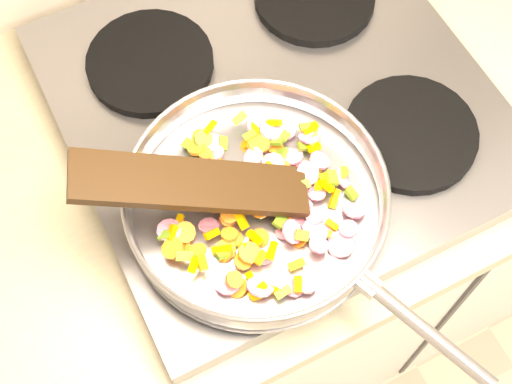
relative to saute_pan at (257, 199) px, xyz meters
name	(u,v)px	position (x,y,z in m)	size (l,w,h in m)	color
cooktop	(276,108)	(0.11, 0.15, -0.07)	(0.60, 0.60, 0.04)	#939399
grate_fl	(232,215)	(-0.03, 0.01, -0.04)	(0.19, 0.19, 0.02)	black
grate_fr	(411,134)	(0.25, 0.01, -0.04)	(0.19, 0.19, 0.02)	black
grate_bl	(150,62)	(-0.03, 0.29, -0.04)	(0.19, 0.19, 0.02)	black
saute_pan	(257,199)	(0.00, 0.00, 0.00)	(0.38, 0.53, 0.06)	#9E9EA5
vegetable_heap	(262,200)	(0.01, 0.00, -0.01)	(0.28, 0.29, 0.05)	#CE1453
wooden_spatula	(193,184)	(-0.07, 0.04, 0.04)	(0.30, 0.07, 0.01)	black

